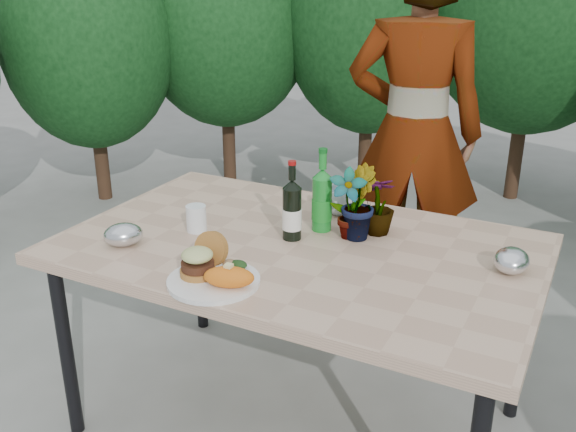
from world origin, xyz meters
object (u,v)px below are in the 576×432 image
at_px(patio_table, 299,259).
at_px(person, 414,134).
at_px(wine_bottle, 292,211).
at_px(dinner_plate, 214,281).

distance_m(patio_table, person, 1.13).
relative_size(patio_table, wine_bottle, 5.70).
height_order(patio_table, person, person).
bearing_deg(wine_bottle, dinner_plate, -121.24).
distance_m(patio_table, wine_bottle, 0.17).
height_order(patio_table, wine_bottle, wine_bottle).
relative_size(dinner_plate, wine_bottle, 1.00).
bearing_deg(wine_bottle, person, 61.45).
relative_size(patio_table, dinner_plate, 5.71).
xyz_separation_m(patio_table, person, (0.06, 1.12, 0.20)).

